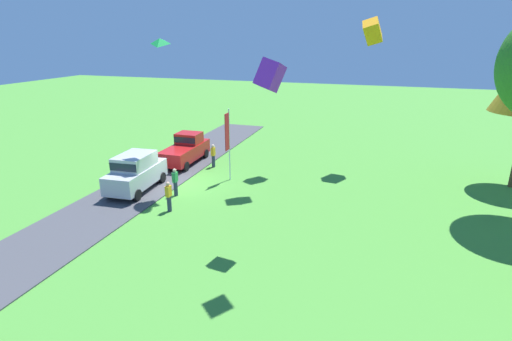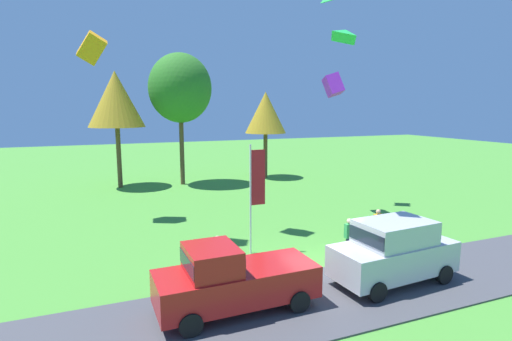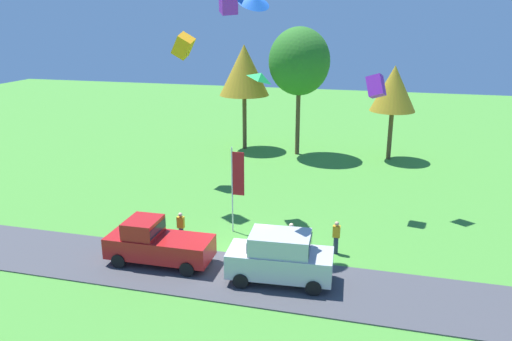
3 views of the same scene
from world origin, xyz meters
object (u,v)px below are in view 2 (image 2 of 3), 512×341
person_watching_sky (218,258)px  kite_box_mid_center (92,48)px  tree_left_of_center (180,88)px  kite_box_trailing_tail (333,85)px  person_on_lawn (349,238)px  tree_center_back (266,113)px  flag_banner (256,185)px  tree_far_left (116,99)px  person_beside_suv (378,227)px  kite_diamond_topmost (346,34)px  car_suv_near_entrance (394,249)px  car_pickup_mid_row (231,278)px

person_watching_sky → kite_box_mid_center: size_ratio=1.22×
person_watching_sky → tree_left_of_center: bearing=82.0°
kite_box_trailing_tail → person_watching_sky: bearing=-143.1°
person_on_lawn → kite_box_trailing_tail: size_ratio=1.49×
tree_center_back → flag_banner: tree_center_back is taller
tree_far_left → tree_center_back: 12.52m
person_beside_suv → tree_center_back: (2.40, 18.47, 4.92)m
flag_banner → kite_diamond_topmost: kite_diamond_topmost is taller
kite_diamond_topmost → car_suv_near_entrance: bearing=-51.3°
person_on_lawn → kite_diamond_topmost: size_ratio=1.95×
kite_diamond_topmost → flag_banner: bearing=124.3°
person_on_lawn → person_beside_suv: 2.26m
person_beside_suv → car_pickup_mid_row: bearing=-158.5°
car_pickup_mid_row → tree_center_back: tree_center_back is taller
person_on_lawn → kite_box_mid_center: 16.31m
flag_banner → kite_box_mid_center: (-6.11, 8.08, 6.39)m
tree_far_left → kite_box_trailing_tail: size_ratio=7.93×
tree_center_back → kite_diamond_topmost: size_ratio=8.73×
kite_box_mid_center → person_on_lawn: bearing=-46.8°
person_on_lawn → tree_far_left: tree_far_left is taller
tree_center_back → kite_box_mid_center: 17.11m
person_watching_sky → tree_center_back: 22.45m
car_pickup_mid_row → flag_banner: bearing=59.6°
car_pickup_mid_row → person_watching_sky: car_pickup_mid_row is taller
car_suv_near_entrance → kite_diamond_topmost: bearing=128.7°
tree_left_of_center → tree_center_back: tree_left_of_center is taller
person_watching_sky → person_beside_suv: same height
kite_box_trailing_tail → tree_far_left: bearing=131.6°
flag_banner → person_watching_sky: bearing=-137.8°
person_beside_suv → kite_diamond_topmost: kite_diamond_topmost is taller
kite_box_trailing_tail → flag_banner: bearing=-145.1°
tree_far_left → car_pickup_mid_row: bearing=-85.0°
person_beside_suv → flag_banner: flag_banner is taller
person_on_lawn → kite_diamond_topmost: kite_diamond_topmost is taller
car_pickup_mid_row → kite_diamond_topmost: size_ratio=5.74×
tree_far_left → tree_left_of_center: bearing=-7.8°
car_pickup_mid_row → person_watching_sky: size_ratio=2.94×
tree_left_of_center → kite_diamond_topmost: 20.11m
tree_far_left → tree_center_back: (12.47, -0.32, -1.09)m
car_suv_near_entrance → car_pickup_mid_row: bearing=177.7°
car_suv_near_entrance → flag_banner: 6.09m
kite_box_mid_center → car_suv_near_entrance: bearing=-53.4°
car_suv_near_entrance → person_watching_sky: (-5.78, 2.59, -0.42)m
tree_far_left → kite_box_trailing_tail: (11.35, -12.78, 0.69)m
tree_left_of_center → kite_diamond_topmost: bearing=-84.7°
tree_far_left → kite_diamond_topmost: (6.71, -20.67, 1.95)m
person_watching_sky → person_on_lawn: 5.77m
tree_far_left → tree_left_of_center: (4.87, -0.67, 0.90)m
car_suv_near_entrance → person_beside_suv: car_suv_near_entrance is taller
tree_center_back → kite_box_mid_center: size_ratio=5.48×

